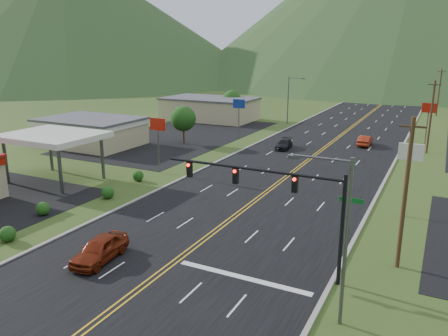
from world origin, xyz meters
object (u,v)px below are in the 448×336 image
at_px(traffic_signal, 279,192).
at_px(streetlight_east, 340,231).
at_px(gas_canopy, 53,137).
at_px(car_red_near, 100,249).
at_px(streetlight_west, 290,97).
at_px(car_dark_mid, 284,144).
at_px(car_red_far, 365,141).

xyz_separation_m(traffic_signal, streetlight_east, (4.70, -4.00, -0.15)).
xyz_separation_m(gas_canopy, car_red_near, (17.35, -12.25, -4.05)).
distance_m(gas_canopy, car_red_near, 21.62).
height_order(streetlight_west, car_dark_mid, streetlight_west).
bearing_deg(car_dark_mid, car_red_near, -95.90).
bearing_deg(traffic_signal, gas_canopy, 164.30).
bearing_deg(streetlight_west, traffic_signal, -72.03).
distance_m(traffic_signal, car_dark_mid, 36.73).
height_order(traffic_signal, streetlight_west, streetlight_west).
relative_size(streetlight_east, car_dark_mid, 1.97).
height_order(streetlight_east, streetlight_west, same).
relative_size(gas_canopy, car_red_near, 2.06).
xyz_separation_m(traffic_signal, streetlight_west, (-18.16, 56.00, -0.15)).
height_order(traffic_signal, streetlight_east, streetlight_east).
height_order(streetlight_east, gas_canopy, streetlight_east).
distance_m(streetlight_west, car_red_near, 60.81).
distance_m(streetlight_west, car_dark_mid, 22.90).
relative_size(traffic_signal, car_red_far, 2.82).
height_order(streetlight_east, car_red_far, streetlight_east).
height_order(streetlight_west, gas_canopy, streetlight_west).
bearing_deg(gas_canopy, traffic_signal, -15.70).
distance_m(gas_canopy, car_dark_mid, 31.72).
bearing_deg(traffic_signal, car_red_near, -159.13).
bearing_deg(streetlight_east, car_red_far, 97.64).
height_order(gas_canopy, car_red_far, gas_canopy).
bearing_deg(streetlight_east, car_dark_mid, 112.94).
distance_m(streetlight_east, gas_canopy, 35.28).
xyz_separation_m(streetlight_east, streetlight_west, (-22.86, 60.00, 0.00)).
bearing_deg(streetlight_east, car_red_near, -179.09).
distance_m(car_dark_mid, car_red_far, 12.62).
bearing_deg(streetlight_west, car_red_far, -39.89).
height_order(car_red_near, car_red_far, car_red_near).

